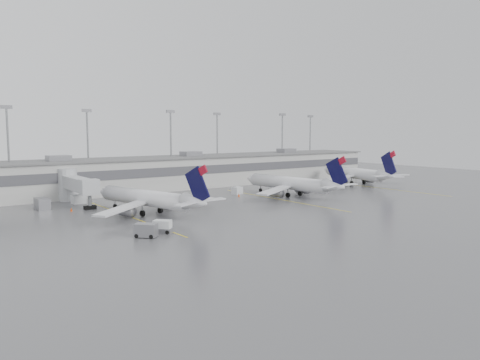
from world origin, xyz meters
TOP-DOWN VIEW (x-y plane):
  - ground at (0.00, 0.00)m, footprint 260.00×260.00m
  - terminal at (-0.01, 57.98)m, footprint 152.00×17.00m
  - light_masts at (0.00, 63.75)m, footprint 142.40×8.00m
  - jet_bridge_right at (-20.50, 45.72)m, footprint 4.00×17.20m
  - stand_markings at (-0.00, 24.00)m, footprint 105.25×40.00m
  - jet_mid_left at (-13.69, 24.11)m, footprint 25.73×29.21m
  - jet_mid_right at (23.06, 26.02)m, footprint 27.08×30.47m
  - jet_far_right at (54.30, 33.17)m, footprint 27.22×30.83m
  - baggage_tug at (-18.92, 8.87)m, footprint 3.32×3.40m
  - baggage_cart at (-22.12, 7.67)m, footprint 3.36×3.45m
  - gse_uld_b at (-20.00, 44.37)m, footprint 2.82×2.02m
  - gse_uld_c at (15.05, 36.62)m, footprint 2.85×2.30m
  - gse_loader at (-27.92, 41.30)m, footprint 2.36×3.64m
  - cone_b at (-24.06, 35.96)m, footprint 0.42×0.42m
  - cone_c at (12.97, 33.11)m, footprint 0.48×0.48m
  - cone_d at (48.76, 33.96)m, footprint 0.45×0.45m

SIDE VIEW (x-z plane):
  - ground at x=0.00m, z-range 0.00..0.00m
  - stand_markings at x=0.00m, z-range 0.00..0.01m
  - cone_b at x=-24.06m, z-range 0.00..0.67m
  - cone_d at x=48.76m, z-range 0.00..0.72m
  - cone_c at x=12.97m, z-range 0.00..0.76m
  - baggage_tug at x=-18.92m, z-range -0.21..1.69m
  - gse_uld_c at x=15.05m, z-range 0.00..1.76m
  - gse_uld_b at x=-20.00m, z-range 0.00..1.89m
  - baggage_cart at x=-22.12m, z-range 0.04..2.01m
  - gse_loader at x=-27.92m, z-range 0.00..2.23m
  - jet_mid_left at x=-13.69m, z-range -1.82..7.81m
  - jet_mid_right at x=23.06m, z-range -1.87..7.99m
  - jet_far_right at x=54.30m, z-range -1.91..8.18m
  - jet_bridge_right at x=-20.50m, z-range 0.37..7.37m
  - terminal at x=-0.01m, z-range -0.55..8.90m
  - light_masts at x=0.00m, z-range 1.73..22.33m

